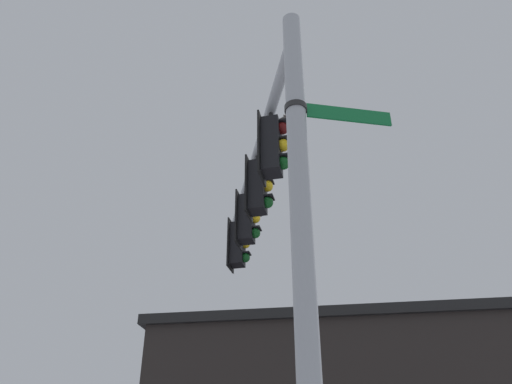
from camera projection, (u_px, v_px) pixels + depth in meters
The scene contains 8 objects.
signal_pole at pixel (303, 259), 5.70m from camera, with size 0.27×0.27×7.78m, color #ADB2B7.
mast_arm at pixel (257, 156), 10.04m from camera, with size 0.19×0.19×6.15m, color #ADB2B7.
traffic_light_nearest_pole at pixel (273, 146), 8.39m from camera, with size 0.54×0.49×1.31m.
traffic_light_mid_inner at pixel (259, 187), 9.54m from camera, with size 0.54×0.49×1.31m.
traffic_light_mid_outer at pixel (248, 219), 10.70m from camera, with size 0.54×0.49×1.31m.
traffic_light_arm_end at pixel (239, 244), 11.85m from camera, with size 0.54×0.49×1.31m.
street_name_sign at pixel (324, 112), 6.84m from camera, with size 0.70×1.40×0.22m.
bird_flying at pixel (286, 117), 12.54m from camera, with size 0.24×0.37×0.10m.
Camera 1 is at (5.30, 0.72, 1.71)m, focal length 35.38 mm.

